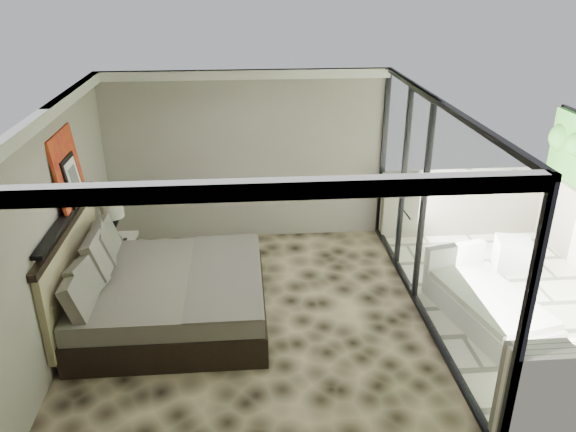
{
  "coord_description": "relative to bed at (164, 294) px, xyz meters",
  "views": [
    {
      "loc": [
        -0.05,
        -6.22,
        4.18
      ],
      "look_at": [
        0.5,
        0.4,
        1.26
      ],
      "focal_mm": 35.0,
      "sensor_mm": 36.0,
      "label": 1
    }
  ],
  "objects": [
    {
      "name": "abstract_canvas",
      "position": [
        -1.07,
        0.4,
        1.59
      ],
      "size": [
        0.13,
        0.9,
        0.9
      ],
      "primitive_type": "cube",
      "rotation": [
        0.0,
        -0.1,
        0.0
      ],
      "color": "#AC170E",
      "rests_on": "picture_ledge"
    },
    {
      "name": "floor",
      "position": [
        1.12,
        -0.05,
        -0.39
      ],
      "size": [
        5.0,
        5.0,
        0.0
      ],
      "primitive_type": "plane",
      "color": "black",
      "rests_on": "ground"
    },
    {
      "name": "bed",
      "position": [
        0.0,
        0.0,
        0.0
      ],
      "size": [
        2.4,
        2.32,
        1.33
      ],
      "color": "black",
      "rests_on": "floor"
    },
    {
      "name": "ottoman",
      "position": [
        5.08,
        0.94,
        -0.14
      ],
      "size": [
        0.58,
        0.58,
        0.48
      ],
      "primitive_type": "cube",
      "rotation": [
        0.0,
        0.0,
        -0.24
      ],
      "color": "silver",
      "rests_on": "terrace_slab"
    },
    {
      "name": "framed_print",
      "position": [
        -1.02,
        0.38,
        1.44
      ],
      "size": [
        0.11,
        0.5,
        0.6
      ],
      "primitive_type": "cube",
      "rotation": [
        0.0,
        -0.14,
        0.0
      ],
      "color": "black",
      "rests_on": "picture_ledge"
    },
    {
      "name": "table_lamp",
      "position": [
        -0.85,
        1.36,
        0.52
      ],
      "size": [
        0.33,
        0.33,
        0.6
      ],
      "color": "black",
      "rests_on": "nightstand"
    },
    {
      "name": "ceiling",
      "position": [
        1.12,
        -0.05,
        2.4
      ],
      "size": [
        4.5,
        5.0,
        0.02
      ],
      "primitive_type": "cube",
      "color": "silver",
      "rests_on": "back_wall"
    },
    {
      "name": "glass_wall",
      "position": [
        3.37,
        -0.05,
        1.01
      ],
      "size": [
        0.08,
        5.0,
        2.8
      ],
      "primitive_type": "cube",
      "color": "white",
      "rests_on": "floor"
    },
    {
      "name": "back_wall",
      "position": [
        1.12,
        2.44,
        1.01
      ],
      "size": [
        4.5,
        0.02,
        2.8
      ],
      "primitive_type": "cube",
      "color": "gray",
      "rests_on": "floor"
    },
    {
      "name": "picture_ledge",
      "position": [
        -1.06,
        0.05,
        1.11
      ],
      "size": [
        0.12,
        2.2,
        0.05
      ],
      "primitive_type": "cube",
      "color": "black",
      "rests_on": "left_wall"
    },
    {
      "name": "left_wall",
      "position": [
        -1.12,
        -0.05,
        1.01
      ],
      "size": [
        0.02,
        5.0,
        2.8
      ],
      "primitive_type": "cube",
      "color": "gray",
      "rests_on": "floor"
    },
    {
      "name": "lounger",
      "position": [
        4.14,
        -0.31,
        -0.17
      ],
      "size": [
        1.25,
        1.94,
        0.7
      ],
      "rotation": [
        0.0,
        0.0,
        0.22
      ],
      "color": "silver",
      "rests_on": "terrace_slab"
    },
    {
      "name": "nightstand",
      "position": [
        -0.83,
        1.41,
        -0.12
      ],
      "size": [
        0.57,
        0.57,
        0.53
      ],
      "primitive_type": "cube",
      "rotation": [
        0.0,
        0.0,
        0.08
      ],
      "color": "black",
      "rests_on": "floor"
    },
    {
      "name": "terrace_slab",
      "position": [
        4.87,
        -0.05,
        -0.45
      ],
      "size": [
        3.0,
        5.0,
        0.12
      ],
      "primitive_type": "cube",
      "color": "beige",
      "rests_on": "ground"
    }
  ]
}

